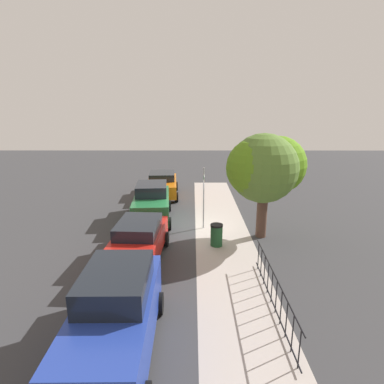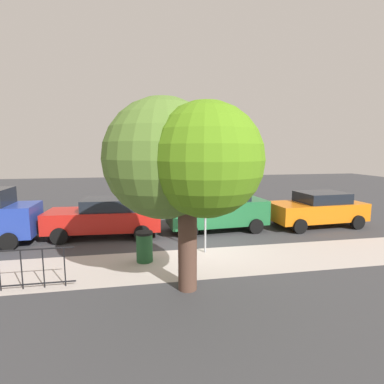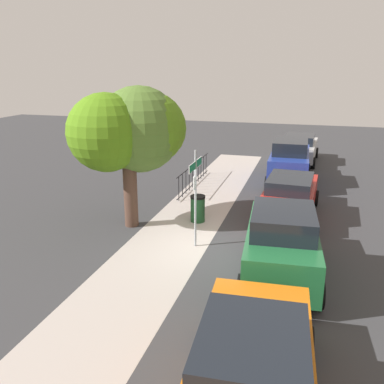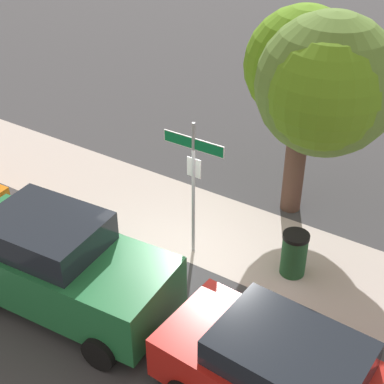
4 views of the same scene
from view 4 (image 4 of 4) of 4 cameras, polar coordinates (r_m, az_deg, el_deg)
The scene contains 6 objects.
ground_plane at distance 12.17m, azimuth -0.70°, elevation -6.93°, with size 60.00×60.00×0.00m, color #38383A.
sidewalk_strip at distance 12.38m, azimuth 10.49°, elevation -6.79°, with size 24.00×2.60×0.00m, color #B0A49D.
street_sign at distance 11.27m, azimuth 0.15°, elevation 2.35°, with size 1.37×0.07×3.08m.
shade_tree at distance 12.29m, azimuth 12.60°, elevation 10.88°, with size 3.69×3.73×4.85m.
car_green at distance 10.86m, azimuth -13.17°, elevation -7.11°, with size 4.42×2.28×1.95m.
trash_bin at distance 11.76m, azimuth 10.22°, elevation -6.12°, with size 0.55×0.55×0.98m.
Camera 4 is at (5.19, -7.75, 7.82)m, focal length 53.08 mm.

